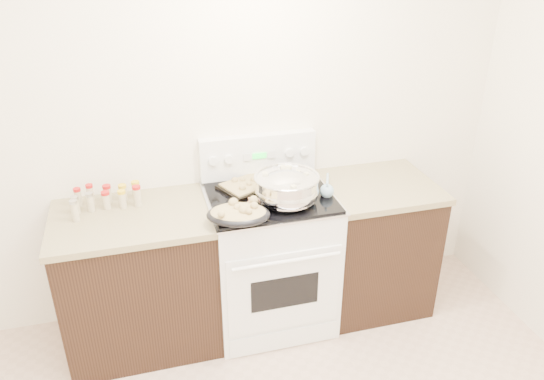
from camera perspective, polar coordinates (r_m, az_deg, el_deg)
name	(u,v)px	position (r m, az deg, el deg)	size (l,w,h in m)	color
room_shell	(280,194)	(1.59, 0.86, -0.44)	(4.10, 3.60, 2.75)	white
counter_left	(140,279)	(3.42, -14.00, -9.31)	(0.93, 0.67, 0.92)	black
counter_right	(372,243)	(3.72, 10.71, -5.65)	(0.73, 0.67, 0.92)	black
kitchen_range	(270,256)	(3.48, -0.24, -7.12)	(0.78, 0.73, 1.22)	white
mixing_bowl	(287,189)	(3.12, 1.60, 0.12)	(0.42, 0.42, 0.23)	silver
roasting_pan	(239,213)	(2.95, -3.61, -2.53)	(0.41, 0.33, 0.11)	black
baking_sheet	(250,184)	(3.33, -2.34, 0.61)	(0.43, 0.38, 0.06)	black
wooden_spoon	(249,201)	(3.15, -2.44, -1.16)	(0.04, 0.25, 0.04)	#B77D53
blue_ladle	(327,190)	(3.24, 5.92, 0.02)	(0.14, 0.28, 0.11)	#81A8C1
spice_jars	(106,198)	(3.28, -17.45, -0.81)	(0.40, 0.24, 0.13)	#BFB28C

